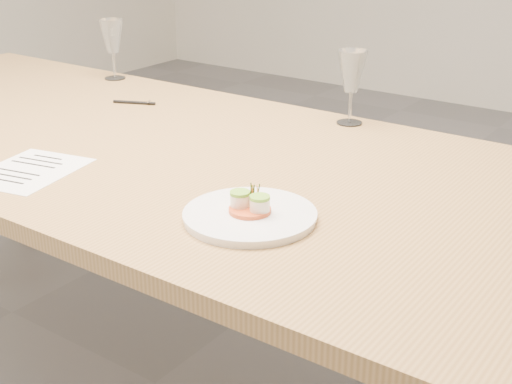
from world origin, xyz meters
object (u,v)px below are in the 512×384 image
Objects in this scene: recipe_sheet at (29,171)px; wine_glass_0 at (112,37)px; dining_table at (141,164)px; wine_glass_1 at (352,73)px; ballpoint_pen at (135,102)px; dinner_plate at (250,214)px.

wine_glass_0 reaches higher than recipe_sheet.
wine_glass_1 is at bearing 49.68° from dining_table.
ballpoint_pen is (-0.21, 0.54, 0.00)m from recipe_sheet.
dining_table is 0.57m from dinner_plate.
wine_glass_0 and wine_glass_1 have the same top height.
wine_glass_0 is (-1.05, 0.66, 0.13)m from dinner_plate.
wine_glass_1 is at bearing 49.10° from recipe_sheet.
ballpoint_pen is 0.62× the size of wine_glass_1.
dinner_plate is 1.28× the size of wine_glass_1.
dinner_plate is at bearing -32.37° from wine_glass_0.
dinner_plate is at bearing -4.36° from recipe_sheet.
ballpoint_pen is at bearing -34.51° from wine_glass_0.
wine_glass_1 reaches higher than dinner_plate.
wine_glass_1 is (0.90, 0.00, 0.00)m from wine_glass_0.
wine_glass_0 reaches higher than dining_table.
dining_table is 0.60m from wine_glass_1.
dining_table is 0.32m from recipe_sheet.
dinner_plate is (0.52, -0.23, 0.08)m from dining_table.
dinner_plate is 0.56m from recipe_sheet.
wine_glass_0 is at bearing 121.47° from ballpoint_pen.
recipe_sheet is 1.41× the size of wine_glass_0.
ballpoint_pen reaches higher than recipe_sheet.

